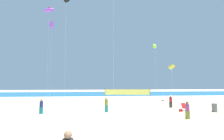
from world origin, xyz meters
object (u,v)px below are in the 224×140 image
Objects in this scene: folding_beach_chair at (184,107)px; kite_violet_inflatable at (49,10)px; beachgoer_olive_shirt at (106,104)px; kite_violet_box at (52,25)px; beachgoer_maroon_shirt at (171,101)px; beachgoer_navy_shirt at (41,106)px; beachgoer_plum_shirt at (187,110)px; kite_lime_delta at (155,46)px; trash_barrel at (214,108)px; beach_handbag at (181,110)px; kite_yellow_tube at (171,67)px; volleyball_net at (127,93)px.

kite_violet_inflatable reaches higher than folding_beach_chair.
beachgoer_olive_shirt is at bearing -51.63° from kite_violet_inflatable.
kite_violet_box reaches higher than beachgoer_olive_shirt.
beachgoer_navy_shirt is at bearing -107.74° from beachgoer_maroon_shirt.
beachgoer_plum_shirt is 23.01m from kite_lime_delta.
kite_violet_inflatable is at bearing -147.61° from beachgoer_maroon_shirt.
folding_beach_chair is (0.50, -2.51, -0.42)m from beachgoer_maroon_shirt.
beachgoer_navy_shirt is 1.66× the size of trash_barrel.
kite_violet_inflatable is at bearing 147.96° from trash_barrel.
beachgoer_maroon_shirt is 4.41× the size of beach_handbag.
beachgoer_olive_shirt reaches higher than trash_barrel.
beach_handbag is 13.52m from kite_yellow_tube.
kite_yellow_tube reaches higher than trash_barrel.
kite_violet_inflatable is at bearing 110.97° from folding_beach_chair.
trash_barrel is at bearing -37.40° from kite_violet_box.
beachgoer_olive_shirt is 24.83m from kite_violet_box.
beach_handbag is 0.02× the size of kite_violet_inflatable.
beach_handbag is at bearing -35.60° from kite_violet_inflatable.
kite_violet_inflatable is (-10.49, 13.25, 16.48)m from beachgoer_olive_shirt.
beachgoer_plum_shirt is at bearing -76.04° from volleyball_net.
trash_barrel is at bearing -32.04° from kite_violet_inflatable.
kite_violet_box is at bearing 138.68° from beach_handbag.
beach_handbag is at bearing -25.77° from beachgoer_olive_shirt.
volleyball_net is 1.15× the size of kite_yellow_tube.
beach_handbag is at bearing -33.50° from beachgoer_maroon_shirt.
beachgoer_maroon_shirt is at bearing -101.79° from kite_lime_delta.
trash_barrel is at bearing -121.14° from beachgoer_plum_shirt.
folding_beach_chair is at bearing -58.59° from volleyball_net.
beachgoer_olive_shirt is 17.65m from kite_yellow_tube.
beachgoer_olive_shirt reaches higher than beachgoer_navy_shirt.
kite_violet_inflatable is at bearing 144.40° from beach_handbag.
beachgoer_maroon_shirt is 1.72× the size of trash_barrel.
trash_barrel is (19.18, -0.56, -0.37)m from beachgoer_navy_shirt.
trash_barrel is at bearing -87.65° from kite_lime_delta.
trash_barrel is 20.06m from kite_lime_delta.
volleyball_net is 20.05× the size of beach_handbag.
folding_beach_chair is at bearing -98.18° from kite_lime_delta.
kite_violet_inflatable is (-19.00, 13.60, 17.23)m from beach_handbag.
kite_yellow_tube is at bearing 17.13° from beachgoer_olive_shirt.
beachgoer_olive_shirt is 0.09× the size of kite_violet_inflatable.
trash_barrel is at bearing -92.81° from kite_yellow_tube.
trash_barrel is 2.56× the size of beach_handbag.
kite_violet_inflatable is at bearing -169.14° from beachgoer_navy_shirt.
kite_lime_delta is 1.80× the size of kite_yellow_tube.
beachgoer_olive_shirt reaches higher than beachgoer_maroon_shirt.
kite_lime_delta is at bearing 92.35° from trash_barrel.
beachgoer_maroon_shirt is 5.06m from trash_barrel.
beach_handbag is (-0.74, -0.57, -0.31)m from folding_beach_chair.
beachgoer_olive_shirt is at bearing -139.49° from kite_yellow_tube.
volleyball_net reaches higher than beach_handbag.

